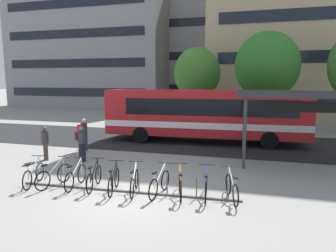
{
  "coord_description": "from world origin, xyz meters",
  "views": [
    {
      "loc": [
        3.81,
        -9.29,
        3.79
      ],
      "look_at": [
        0.06,
        4.13,
        1.71
      ],
      "focal_mm": 32.75,
      "sensor_mm": 36.0,
      "label": 1
    }
  ],
  "objects": [
    {
      "name": "ground",
      "position": [
        0.0,
        0.0,
        0.0
      ],
      "size": [
        200.0,
        200.0,
        0.0
      ],
      "primitive_type": "plane",
      "color": "gray"
    },
    {
      "name": "bus_lane_asphalt",
      "position": [
        0.0,
        9.21,
        0.0
      ],
      "size": [
        80.0,
        7.2,
        0.01
      ],
      "primitive_type": "cube",
      "color": "#232326",
      "rests_on": "ground"
    },
    {
      "name": "city_bus",
      "position": [
        0.9,
        9.2,
        1.78
      ],
      "size": [
        12.12,
        3.09,
        3.2
      ],
      "rotation": [
        0.0,
        0.0,
        3.19
      ],
      "color": "red",
      "rests_on": "ground"
    },
    {
      "name": "bike_rack",
      "position": [
        -0.29,
        -0.03,
        0.09
      ],
      "size": [
        7.8,
        0.46,
        0.7
      ],
      "rotation": [
        0.0,
        0.0,
        0.05
      ],
      "color": "#47474C",
      "rests_on": "ground"
    },
    {
      "name": "parked_bicycle_silver_0",
      "position": [
        -3.78,
        -0.27,
        0.38
      ],
      "size": [
        0.62,
        1.68,
        0.99
      ],
      "rotation": [
        0.0,
        0.0,
        1.82
      ],
      "color": "black",
      "rests_on": "ground"
    },
    {
      "name": "parked_bicycle_silver_1",
      "position": [
        -3.02,
        -0.16,
        0.38
      ],
      "size": [
        0.52,
        1.71,
        0.99
      ],
      "rotation": [
        0.0,
        0.0,
        1.4
      ],
      "color": "black",
      "rests_on": "ground"
    },
    {
      "name": "parked_bicycle_white_2",
      "position": [
        -2.19,
        -0.05,
        0.38
      ],
      "size": [
        0.52,
        1.72,
        0.99
      ],
      "rotation": [
        0.0,
        0.0,
        1.69
      ],
      "color": "black",
      "rests_on": "ground"
    },
    {
      "name": "parked_bicycle_black_3",
      "position": [
        -1.49,
        0.01,
        0.38
      ],
      "size": [
        0.56,
        1.7,
        0.99
      ],
      "rotation": [
        0.0,
        0.0,
        1.78
      ],
      "color": "black",
      "rests_on": "ground"
    },
    {
      "name": "parked_bicycle_black_4",
      "position": [
        -0.68,
        -0.11,
        0.38
      ],
      "size": [
        0.59,
        1.69,
        0.99
      ],
      "rotation": [
        0.0,
        0.0,
        1.81
      ],
      "color": "black",
      "rests_on": "ground"
    },
    {
      "name": "parked_bicycle_white_5",
      "position": [
        0.04,
        -0.05,
        0.38
      ],
      "size": [
        0.59,
        1.69,
        0.99
      ],
      "rotation": [
        0.0,
        0.0,
        1.8
      ],
      "color": "black",
      "rests_on": "ground"
    },
    {
      "name": "parked_bicycle_white_6",
      "position": [
        0.9,
        0.05,
        0.38
      ],
      "size": [
        0.52,
        1.72,
        0.99
      ],
      "rotation": [
        0.0,
        0.0,
        1.47
      ],
      "color": "black",
      "rests_on": "ground"
    },
    {
      "name": "parked_bicycle_orange_7",
      "position": [
        1.6,
        0.1,
        0.38
      ],
      "size": [
        0.63,
        1.67,
        0.99
      ],
      "rotation": [
        0.0,
        0.0,
        1.84
      ],
      "color": "black",
      "rests_on": "ground"
    },
    {
      "name": "parked_bicycle_blue_8",
      "position": [
        2.44,
        0.2,
        0.38
      ],
      "size": [
        0.52,
        1.72,
        0.99
      ],
      "rotation": [
        0.0,
        0.0,
        1.69
      ],
      "color": "black",
      "rests_on": "ground"
    },
    {
      "name": "parked_bicycle_silver_9",
      "position": [
        3.25,
        0.25,
        0.38
      ],
      "size": [
        0.67,
        1.66,
        0.99
      ],
      "rotation": [
        0.0,
        0.0,
        1.87
      ],
      "color": "black",
      "rests_on": "ground"
    },
    {
      "name": "transit_shelter",
      "position": [
        5.72,
        5.31,
        3.07
      ],
      "size": [
        5.46,
        3.48,
        3.29
      ],
      "rotation": [
        0.0,
        0.0,
        0.04
      ],
      "color": "#38383D",
      "rests_on": "ground"
    },
    {
      "name": "commuter_teal_pack_0",
      "position": [
        -5.72,
        2.96,
        0.94
      ],
      "size": [
        0.57,
        0.6,
        1.64
      ],
      "rotation": [
        0.0,
        0.0,
        5.4
      ],
      "color": "#47382D",
      "rests_on": "ground"
    },
    {
      "name": "commuter_maroon_pack_1",
      "position": [
        -3.88,
        3.15,
        0.97
      ],
      "size": [
        0.6,
        0.49,
        1.68
      ],
      "rotation": [
        0.0,
        0.0,
        5.87
      ],
      "color": "black",
      "rests_on": "ground"
    },
    {
      "name": "commuter_red_pack_2",
      "position": [
        -4.99,
        5.2,
        1.01
      ],
      "size": [
        0.48,
        0.6,
        1.75
      ],
      "rotation": [
        0.0,
        0.0,
        1.21
      ],
      "color": "#2D3851",
      "rests_on": "ground"
    },
    {
      "name": "street_tree_1",
      "position": [
        4.68,
        15.44,
        4.88
      ],
      "size": [
        4.8,
        4.8,
        7.45
      ],
      "color": "brown",
      "rests_on": "ground"
    },
    {
      "name": "street_tree_2",
      "position": [
        -1.06,
        17.63,
        4.4
      ],
      "size": [
        4.05,
        4.05,
        6.65
      ],
      "color": "brown",
      "rests_on": "ground"
    },
    {
      "name": "building_left_wing",
      "position": [
        -18.89,
        32.74,
        7.48
      ],
      "size": [
        22.23,
        12.51,
        14.95
      ],
      "color": "gray",
      "rests_on": "ground"
    },
    {
      "name": "building_centre_block",
      "position": [
        -3.53,
        39.32,
        8.9
      ],
      "size": [
        17.62,
        13.04,
        17.8
      ],
      "color": "gray",
      "rests_on": "ground"
    }
  ]
}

